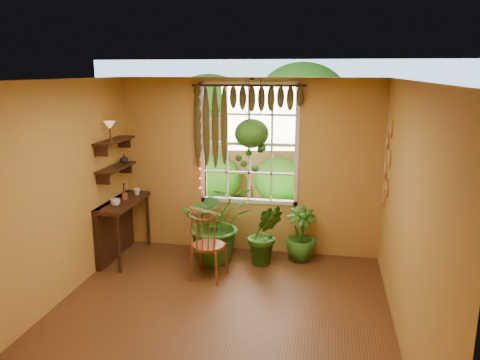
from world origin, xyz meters
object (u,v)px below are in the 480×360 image
object	(u,v)px
potted_plant_mid	(265,234)
hanging_basket	(252,135)
potted_plant_left	(217,222)
windsor_chair	(208,255)
counter_ledge	(117,222)

from	to	relation	value
potted_plant_mid	hanging_basket	size ratio (longest dim) A/B	0.68
potted_plant_left	potted_plant_mid	distance (m)	0.74
windsor_chair	potted_plant_left	xyz separation A→B (m)	(-0.02, 0.65, 0.25)
potted_plant_left	windsor_chair	bearing A→B (deg)	-87.89
potted_plant_mid	potted_plant_left	bearing A→B (deg)	179.30
counter_ledge	windsor_chair	xyz separation A→B (m)	(1.54, -0.52, -0.21)
counter_ledge	windsor_chair	distance (m)	1.64
windsor_chair	counter_ledge	bearing A→B (deg)	169.38
potted_plant_mid	windsor_chair	bearing A→B (deg)	-137.49
counter_ledge	potted_plant_left	bearing A→B (deg)	5.03
potted_plant_left	hanging_basket	distance (m)	1.39
windsor_chair	potted_plant_left	bearing A→B (deg)	99.93
potted_plant_left	hanging_basket	world-z (taller)	hanging_basket
windsor_chair	potted_plant_mid	distance (m)	0.95
potted_plant_mid	hanging_basket	bearing A→B (deg)	129.99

